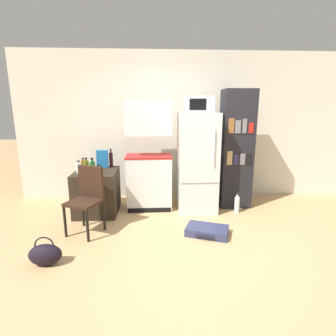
# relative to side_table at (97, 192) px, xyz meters

# --- Properties ---
(ground_plane) EXTENTS (24.00, 24.00, 0.00)m
(ground_plane) POSITION_rel_side_table_xyz_m (1.45, -1.22, -0.35)
(ground_plane) COLOR tan
(wall_back) EXTENTS (6.40, 0.10, 2.70)m
(wall_back) POSITION_rel_side_table_xyz_m (1.65, 0.78, 1.00)
(wall_back) COLOR silver
(wall_back) RESTS_ON ground_plane
(side_table) EXTENTS (0.67, 0.76, 0.70)m
(side_table) POSITION_rel_side_table_xyz_m (0.00, 0.00, 0.00)
(side_table) COLOR #2D2319
(side_table) RESTS_ON ground_plane
(kitchen_hutch) EXTENTS (0.76, 0.48, 1.81)m
(kitchen_hutch) POSITION_rel_side_table_xyz_m (0.86, 0.15, 0.47)
(kitchen_hutch) COLOR silver
(kitchen_hutch) RESTS_ON ground_plane
(refrigerator) EXTENTS (0.62, 0.68, 1.62)m
(refrigerator) POSITION_rel_side_table_xyz_m (1.66, 0.05, 0.46)
(refrigerator) COLOR silver
(refrigerator) RESTS_ON ground_plane
(microwave) EXTENTS (0.44, 0.36, 0.25)m
(microwave) POSITION_rel_side_table_xyz_m (1.66, 0.05, 1.40)
(microwave) COLOR silver
(microwave) RESTS_ON refrigerator
(bookshelf) EXTENTS (0.52, 0.40, 2.00)m
(bookshelf) POSITION_rel_side_table_xyz_m (2.35, 0.18, 0.65)
(bookshelf) COLOR black
(bookshelf) RESTS_ON ground_plane
(bottle_wine_dark) EXTENTS (0.06, 0.06, 0.31)m
(bottle_wine_dark) POSITION_rel_side_table_xyz_m (0.21, 0.30, 0.48)
(bottle_wine_dark) COLOR black
(bottle_wine_dark) RESTS_ON side_table
(bottle_milk_white) EXTENTS (0.09, 0.09, 0.19)m
(bottle_milk_white) POSITION_rel_side_table_xyz_m (-0.08, 0.13, 0.43)
(bottle_milk_white) COLOR white
(bottle_milk_white) RESTS_ON side_table
(bottle_amber_beer) EXTENTS (0.07, 0.07, 0.20)m
(bottle_amber_beer) POSITION_rel_side_table_xyz_m (-0.21, 0.07, 0.44)
(bottle_amber_beer) COLOR brown
(bottle_amber_beer) RESTS_ON side_table
(bottle_olive_oil) EXTENTS (0.07, 0.07, 0.25)m
(bottle_olive_oil) POSITION_rel_side_table_xyz_m (-0.11, -0.13, 0.45)
(bottle_olive_oil) COLOR #566619
(bottle_olive_oil) RESTS_ON side_table
(bottle_green_tall) EXTENTS (0.08, 0.08, 0.27)m
(bottle_green_tall) POSITION_rel_side_table_xyz_m (0.01, -0.28, 0.46)
(bottle_green_tall) COLOR #1E6028
(bottle_green_tall) RESTS_ON side_table
(bottle_clear_short) EXTENTS (0.09, 0.09, 0.19)m
(bottle_clear_short) POSITION_rel_side_table_xyz_m (-0.23, -0.10, 0.43)
(bottle_clear_short) COLOR silver
(bottle_clear_short) RESTS_ON side_table
(bowl) EXTENTS (0.16, 0.16, 0.04)m
(bowl) POSITION_rel_side_table_xyz_m (-0.09, -0.01, 0.37)
(bowl) COLOR silver
(bowl) RESTS_ON side_table
(cereal_box) EXTENTS (0.19, 0.07, 0.30)m
(cereal_box) POSITION_rel_side_table_xyz_m (0.07, 0.25, 0.50)
(cereal_box) COLOR #1E66A8
(cereal_box) RESTS_ON side_table
(chair) EXTENTS (0.53, 0.53, 0.92)m
(chair) POSITION_rel_side_table_xyz_m (0.02, -0.69, 0.19)
(chair) COLOR black
(chair) RESTS_ON ground_plane
(suitcase_large_flat) EXTENTS (0.64, 0.52, 0.11)m
(suitcase_large_flat) POSITION_rel_side_table_xyz_m (1.65, -0.90, -0.30)
(suitcase_large_flat) COLOR navy
(suitcase_large_flat) RESTS_ON ground_plane
(handbag) EXTENTS (0.36, 0.20, 0.33)m
(handbag) POSITION_rel_side_table_xyz_m (-0.27, -1.51, -0.23)
(handbag) COLOR black
(handbag) RESTS_ON ground_plane
(water_bottle_front) EXTENTS (0.08, 0.08, 0.34)m
(water_bottle_front) POSITION_rel_side_table_xyz_m (2.31, -0.15, -0.21)
(water_bottle_front) COLOR silver
(water_bottle_front) RESTS_ON ground_plane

